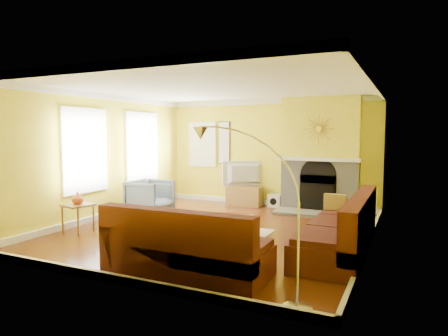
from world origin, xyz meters
The scene contains 27 objects.
floor centered at (0.00, 0.00, -0.01)m, with size 5.50×6.00×0.02m, color brown.
ceiling centered at (0.00, 0.00, 2.71)m, with size 5.50×6.00×0.02m, color white.
wall_back centered at (0.00, 3.01, 1.35)m, with size 5.50×0.02×2.70m, color yellow.
wall_front centered at (0.00, -3.01, 1.35)m, with size 5.50×0.02×2.70m, color yellow.
wall_left centered at (-2.76, 0.00, 1.35)m, with size 0.02×6.00×2.70m, color yellow.
wall_right centered at (2.76, 0.00, 1.35)m, with size 0.02×6.00×2.70m, color yellow.
baseboard centered at (0.00, 0.00, 0.06)m, with size 5.50×6.00×0.12m, color white, non-canonical shape.
crown_molding centered at (0.00, 0.00, 2.64)m, with size 5.50×6.00×0.12m, color white, non-canonical shape.
window_left_near centered at (-2.72, 1.30, 1.50)m, with size 0.06×1.22×1.72m, color white.
window_left_far centered at (-2.72, -0.60, 1.50)m, with size 0.06×1.22×1.72m, color white.
window_back centered at (-1.90, 2.96, 1.55)m, with size 0.82×0.06×1.22m, color white.
wall_art centered at (-1.25, 2.97, 1.60)m, with size 0.34×0.04×1.14m, color white.
fireplace centered at (1.35, 2.80, 1.35)m, with size 1.80×0.40×2.70m, color #98948F, non-canonical shape.
mantel centered at (1.35, 2.56, 1.25)m, with size 1.92×0.22×0.08m, color white.
hearth centered at (1.35, 2.25, 0.03)m, with size 1.80×0.70×0.06m, color #98948F.
sunburst centered at (1.35, 2.57, 1.95)m, with size 0.70×0.04×0.70m, color olive, non-canonical shape.
rug centered at (-0.19, -0.44, 0.01)m, with size 2.40×1.80×0.02m, color beige.
sectional_sofa centered at (1.15, -0.86, 0.45)m, with size 3.20×3.67×0.90m, color #501F19, non-canonical shape.
coffee_table centered at (0.45, -0.48, 0.18)m, with size 0.90×0.90×0.35m, color white, non-canonical shape.
media_console centered at (-0.54, 2.68, 0.25)m, with size 0.90×0.41×0.50m, color olive.
tv centered at (-0.54, 2.68, 0.82)m, with size 1.11×0.15×0.64m, color black.
subwoofer centered at (0.25, 2.80, 0.16)m, with size 0.32×0.32×0.32m, color white.
armchair centered at (-2.06, 0.71, 0.40)m, with size 0.85×0.87×0.79m, color slate.
side_table centered at (-2.31, -1.23, 0.27)m, with size 0.48×0.48×0.53m, color olive, non-canonical shape.
vase centered at (-2.31, -1.23, 0.65)m, with size 0.22×0.22×0.23m, color #DB5828.
book centered at (0.31, -0.39, 0.37)m, with size 0.21×0.28×0.03m, color white.
arc_lamp centered at (1.76, -2.80, 0.96)m, with size 1.24×0.36×1.92m, color silver, non-canonical shape.
Camera 1 is at (3.29, -6.73, 1.85)m, focal length 32.00 mm.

